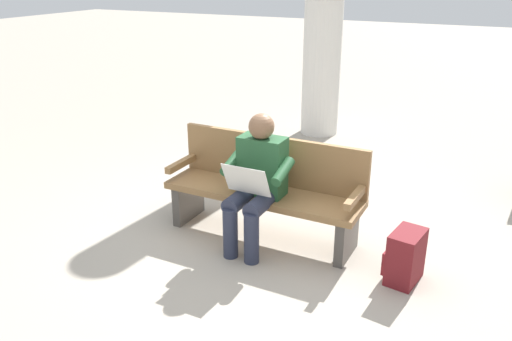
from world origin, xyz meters
name	(u,v)px	position (x,y,z in m)	size (l,w,h in m)	color
ground_plane	(262,235)	(0.00, 0.00, 0.00)	(40.00, 40.00, 0.00)	#A89E8E
bench_near	(266,187)	(0.00, -0.07, 0.46)	(1.81, 0.51, 0.90)	olive
person_seated	(256,179)	(-0.02, 0.16, 0.63)	(0.57, 0.58, 1.18)	#23512D
backpack	(405,257)	(-1.31, 0.17, 0.21)	(0.30, 0.36, 0.43)	maroon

